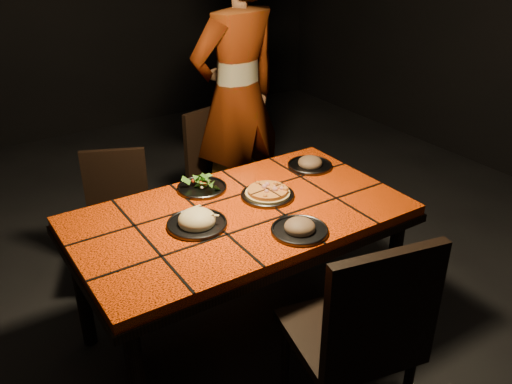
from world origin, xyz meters
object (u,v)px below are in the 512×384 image
dining_table (240,225)px  plate_pasta (197,221)px  chair_far_left (117,211)px  chair_far_right (219,165)px  chair_near (362,332)px  diner (237,98)px  plate_pizza (268,194)px

dining_table → plate_pasta: bearing=-178.3°
chair_far_left → chair_far_right: chair_far_right is taller
chair_far_left → plate_pasta: plate_pasta is taller
chair_near → chair_far_left: chair_near is taller
chair_far_right → diner: (0.16, 0.01, 0.44)m
dining_table → chair_near: (0.04, -0.83, -0.08)m
chair_near → plate_pizza: bearing=-88.3°
chair_near → plate_pasta: (-0.28, 0.82, 0.18)m
plate_pasta → dining_table: bearing=1.7°
plate_pizza → chair_near: bearing=-100.0°
chair_near → diner: 1.96m
chair_far_right → plate_pizza: bearing=-116.9°
chair_far_right → plate_pizza: chair_far_right is taller
plate_pasta → plate_pizza: bearing=8.0°
dining_table → diner: diner is taller
plate_pizza → chair_far_left: bearing=125.1°
dining_table → chair_far_right: (0.44, 1.00, -0.16)m
plate_pizza → plate_pasta: plate_pasta is taller
dining_table → chair_far_left: bearing=112.7°
chair_far_right → plate_pizza: (-0.24, -0.94, 0.26)m
chair_far_right → plate_pasta: bearing=-136.5°
chair_far_right → diner: 0.47m
chair_far_right → diner: size_ratio=0.47×
plate_pizza → chair_far_right: bearing=75.5°
dining_table → plate_pasta: 0.26m
dining_table → plate_pizza: (0.20, 0.05, 0.10)m
dining_table → plate_pizza: bearing=15.2°
diner → chair_far_left: bearing=3.4°
chair_near → plate_pasta: chair_near is taller
diner → plate_pizza: bearing=59.7°
chair_far_left → chair_far_right: bearing=36.0°
chair_far_left → diner: 1.08m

